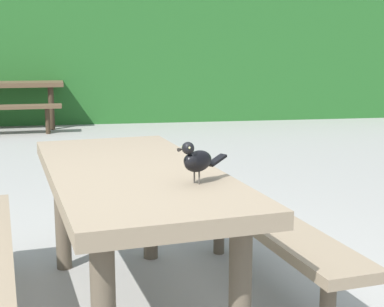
{
  "coord_description": "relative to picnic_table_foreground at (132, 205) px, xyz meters",
  "views": [
    {
      "loc": [
        -0.15,
        -2.38,
        1.31
      ],
      "look_at": [
        0.27,
        0.08,
        0.84
      ],
      "focal_mm": 53.76,
      "sensor_mm": 36.0,
      "label": 1
    }
  ],
  "objects": [
    {
      "name": "hedge_wall",
      "position": [
        -0.01,
        8.0,
        0.49
      ],
      "size": [
        28.0,
        1.98,
        2.09
      ],
      "primitive_type": "cube",
      "color": "#235B23",
      "rests_on": "ground"
    },
    {
      "name": "picnic_table_mid_left",
      "position": [
        -1.56,
        6.73,
        0.0
      ],
      "size": [
        1.85,
        1.79,
        0.74
      ],
      "color": "brown",
      "rests_on": "ground"
    },
    {
      "name": "picnic_table_foreground",
      "position": [
        0.0,
        0.0,
        0.0
      ],
      "size": [
        1.92,
        1.95,
        0.74
      ],
      "color": "#84725B",
      "rests_on": "ground"
    },
    {
      "name": "bird_grackle",
      "position": [
        0.25,
        -0.38,
        0.29
      ],
      "size": [
        0.24,
        0.19,
        0.18
      ],
      "color": "black",
      "rests_on": "picnic_table_foreground"
    }
  ]
}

